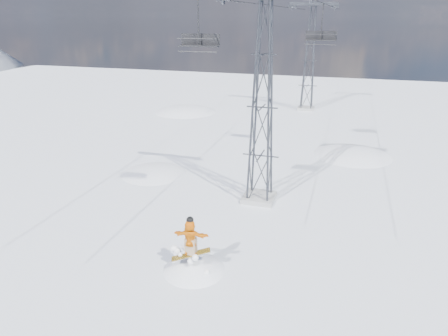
{
  "coord_description": "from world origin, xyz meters",
  "views": [
    {
      "loc": [
        5.04,
        -12.85,
        10.13
      ],
      "look_at": [
        -0.07,
        3.81,
        3.44
      ],
      "focal_mm": 32.0,
      "sensor_mm": 36.0,
      "label": 1
    }
  ],
  "objects_px": {
    "lift_tower_near": "(262,108)",
    "snowboarder_jump": "(195,301)",
    "lift_tower_far": "(309,61)",
    "lift_chair_near": "(199,41)"
  },
  "relations": [
    {
      "from": "snowboarder_jump",
      "to": "lift_chair_near",
      "type": "height_order",
      "value": "lift_chair_near"
    },
    {
      "from": "lift_tower_near",
      "to": "snowboarder_jump",
      "type": "relative_size",
      "value": 1.73
    },
    {
      "from": "lift_tower_near",
      "to": "lift_chair_near",
      "type": "relative_size",
      "value": 5.09
    },
    {
      "from": "lift_tower_near",
      "to": "snowboarder_jump",
      "type": "distance_m",
      "value": 10.44
    },
    {
      "from": "lift_tower_far",
      "to": "lift_chair_near",
      "type": "xyz_separation_m",
      "value": [
        -2.2,
        -28.57,
        3.58
      ]
    },
    {
      "from": "lift_tower_near",
      "to": "snowboarder_jump",
      "type": "xyz_separation_m",
      "value": [
        -1.17,
        -7.55,
        -7.11
      ]
    },
    {
      "from": "lift_tower_near",
      "to": "lift_chair_near",
      "type": "height_order",
      "value": "lift_tower_near"
    },
    {
      "from": "lift_tower_near",
      "to": "lift_chair_near",
      "type": "xyz_separation_m",
      "value": [
        -2.2,
        -3.57,
        3.58
      ]
    },
    {
      "from": "lift_tower_far",
      "to": "lift_chair_near",
      "type": "height_order",
      "value": "lift_tower_far"
    },
    {
      "from": "lift_tower_far",
      "to": "lift_tower_near",
      "type": "bearing_deg",
      "value": -90.0
    }
  ]
}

